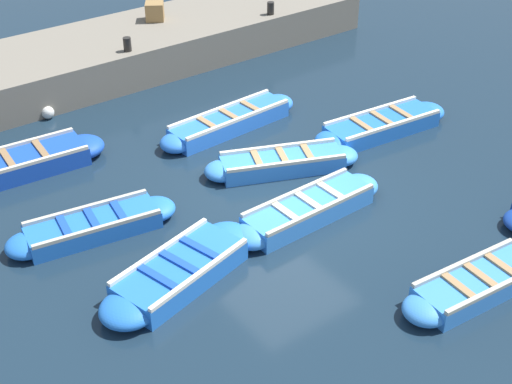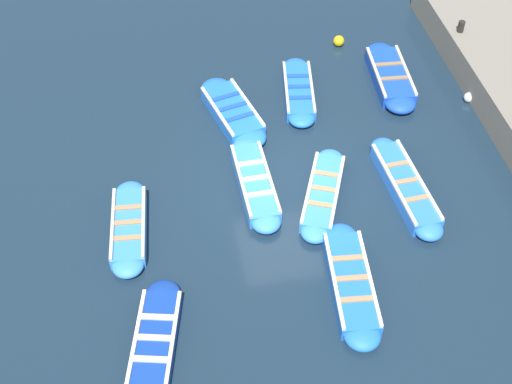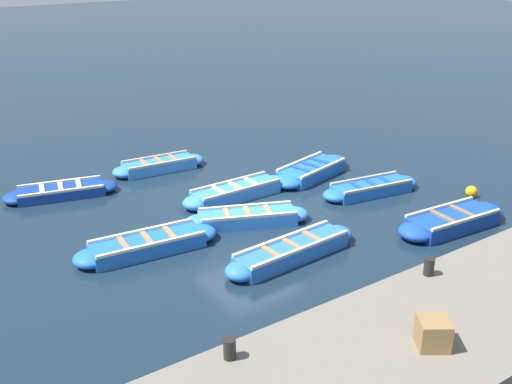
{
  "view_description": "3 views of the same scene",
  "coord_description": "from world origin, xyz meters",
  "px_view_note": "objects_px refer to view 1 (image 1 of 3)",
  "views": [
    {
      "loc": [
        -9.11,
        7.44,
        7.92
      ],
      "look_at": [
        0.13,
        0.62,
        0.32
      ],
      "focal_mm": 50.0,
      "sensor_mm": 36.0,
      "label": 1
    },
    {
      "loc": [
        -3.08,
        -12.55,
        13.45
      ],
      "look_at": [
        -0.83,
        -0.31,
        0.26
      ],
      "focal_mm": 50.0,
      "sensor_mm": 36.0,
      "label": 2
    },
    {
      "loc": [
        12.92,
        -8.38,
        7.02
      ],
      "look_at": [
        -0.27,
        0.43,
        0.29
      ],
      "focal_mm": 42.0,
      "sensor_mm": 36.0,
      "label": 3
    }
  ],
  "objects_px": {
    "wooden_crate": "(155,11)",
    "boat_centre": "(26,163)",
    "boat_far_corner": "(308,209)",
    "buoy_orange_near": "(48,112)",
    "boat_inner_gap": "(282,163)",
    "boat_tucked": "(479,284)",
    "boat_stern_in": "(180,272)",
    "boat_outer_left": "(230,122)",
    "boat_mid_row": "(93,226)",
    "boat_alongside": "(381,126)",
    "bollard_north": "(271,8)",
    "bollard_mid_north": "(127,44)"
  },
  "relations": [
    {
      "from": "boat_stern_in",
      "to": "boat_mid_row",
      "type": "xyz_separation_m",
      "value": [
        2.08,
        0.61,
        -0.02
      ]
    },
    {
      "from": "boat_inner_gap",
      "to": "buoy_orange_near",
      "type": "distance_m",
      "value": 6.0
    },
    {
      "from": "boat_tucked",
      "to": "boat_alongside",
      "type": "distance_m",
      "value": 5.55
    },
    {
      "from": "boat_far_corner",
      "to": "buoy_orange_near",
      "type": "relative_size",
      "value": 11.42
    },
    {
      "from": "boat_tucked",
      "to": "boat_alongside",
      "type": "relative_size",
      "value": 0.87
    },
    {
      "from": "boat_stern_in",
      "to": "boat_outer_left",
      "type": "xyz_separation_m",
      "value": [
        3.92,
        -3.72,
        0.0
      ]
    },
    {
      "from": "boat_centre",
      "to": "wooden_crate",
      "type": "height_order",
      "value": "wooden_crate"
    },
    {
      "from": "boat_inner_gap",
      "to": "boat_outer_left",
      "type": "bearing_deg",
      "value": -3.7
    },
    {
      "from": "boat_inner_gap",
      "to": "boat_outer_left",
      "type": "height_order",
      "value": "boat_outer_left"
    },
    {
      "from": "buoy_orange_near",
      "to": "boat_far_corner",
      "type": "bearing_deg",
      "value": -160.92
    },
    {
      "from": "boat_tucked",
      "to": "buoy_orange_near",
      "type": "relative_size",
      "value": 10.42
    },
    {
      "from": "boat_alongside",
      "to": "bollard_mid_north",
      "type": "height_order",
      "value": "bollard_mid_north"
    },
    {
      "from": "boat_centre",
      "to": "boat_mid_row",
      "type": "xyz_separation_m",
      "value": [
        -2.87,
        -0.15,
        -0.03
      ]
    },
    {
      "from": "wooden_crate",
      "to": "boat_far_corner",
      "type": "bearing_deg",
      "value": 168.78
    },
    {
      "from": "boat_stern_in",
      "to": "boat_centre",
      "type": "relative_size",
      "value": 0.99
    },
    {
      "from": "boat_mid_row",
      "to": "bollard_mid_north",
      "type": "xyz_separation_m",
      "value": [
        5.23,
        -3.58,
        1.0
      ]
    },
    {
      "from": "wooden_crate",
      "to": "boat_centre",
      "type": "bearing_deg",
      "value": 125.9
    },
    {
      "from": "boat_stern_in",
      "to": "boat_centre",
      "type": "height_order",
      "value": "boat_centre"
    },
    {
      "from": "boat_inner_gap",
      "to": "boat_tucked",
      "type": "bearing_deg",
      "value": -177.31
    },
    {
      "from": "boat_alongside",
      "to": "boat_inner_gap",
      "type": "distance_m",
      "value": 2.85
    },
    {
      "from": "boat_centre",
      "to": "bollard_north",
      "type": "relative_size",
      "value": 9.93
    },
    {
      "from": "boat_centre",
      "to": "boat_mid_row",
      "type": "height_order",
      "value": "boat_centre"
    },
    {
      "from": "bollard_mid_north",
      "to": "buoy_orange_near",
      "type": "bearing_deg",
      "value": 98.52
    },
    {
      "from": "boat_far_corner",
      "to": "wooden_crate",
      "type": "height_order",
      "value": "wooden_crate"
    },
    {
      "from": "boat_alongside",
      "to": "boat_stern_in",
      "type": "bearing_deg",
      "value": 104.93
    },
    {
      "from": "boat_mid_row",
      "to": "boat_centre",
      "type": "bearing_deg",
      "value": 3.0
    },
    {
      "from": "boat_tucked",
      "to": "boat_stern_in",
      "type": "height_order",
      "value": "boat_stern_in"
    },
    {
      "from": "boat_tucked",
      "to": "boat_alongside",
      "type": "height_order",
      "value": "boat_alongside"
    },
    {
      "from": "boat_far_corner",
      "to": "boat_mid_row",
      "type": "height_order",
      "value": "boat_far_corner"
    },
    {
      "from": "bollard_north",
      "to": "boat_stern_in",
      "type": "bearing_deg",
      "value": 134.31
    },
    {
      "from": "boat_tucked",
      "to": "boat_inner_gap",
      "type": "relative_size",
      "value": 0.94
    },
    {
      "from": "boat_far_corner",
      "to": "bollard_north",
      "type": "xyz_separation_m",
      "value": [
        7.19,
        -4.58,
        0.98
      ]
    },
    {
      "from": "boat_stern_in",
      "to": "boat_inner_gap",
      "type": "xyz_separation_m",
      "value": [
        1.77,
        -3.58,
        -0.01
      ]
    },
    {
      "from": "boat_stern_in",
      "to": "wooden_crate",
      "type": "relative_size",
      "value": 7.03
    },
    {
      "from": "boat_outer_left",
      "to": "boat_alongside",
      "type": "bearing_deg",
      "value": -129.14
    },
    {
      "from": "boat_stern_in",
      "to": "wooden_crate",
      "type": "height_order",
      "value": "wooden_crate"
    },
    {
      "from": "bollard_mid_north",
      "to": "boat_outer_left",
      "type": "bearing_deg",
      "value": -167.66
    },
    {
      "from": "buoy_orange_near",
      "to": "boat_centre",
      "type": "bearing_deg",
      "value": 146.92
    },
    {
      "from": "boat_inner_gap",
      "to": "boat_mid_row",
      "type": "distance_m",
      "value": 4.19
    },
    {
      "from": "boat_far_corner",
      "to": "boat_outer_left",
      "type": "height_order",
      "value": "boat_outer_left"
    },
    {
      "from": "boat_far_corner",
      "to": "boat_mid_row",
      "type": "distance_m",
      "value": 4.02
    },
    {
      "from": "boat_stern_in",
      "to": "buoy_orange_near",
      "type": "relative_size",
      "value": 11.31
    },
    {
      "from": "boat_outer_left",
      "to": "boat_mid_row",
      "type": "bearing_deg",
      "value": 113.05
    },
    {
      "from": "boat_mid_row",
      "to": "bollard_north",
      "type": "bearing_deg",
      "value": -57.13
    },
    {
      "from": "boat_mid_row",
      "to": "buoy_orange_near",
      "type": "relative_size",
      "value": 10.8
    },
    {
      "from": "buoy_orange_near",
      "to": "bollard_mid_north",
      "type": "bearing_deg",
      "value": -81.48
    },
    {
      "from": "wooden_crate",
      "to": "buoy_orange_near",
      "type": "height_order",
      "value": "wooden_crate"
    },
    {
      "from": "boat_stern_in",
      "to": "boat_outer_left",
      "type": "distance_m",
      "value": 5.4
    },
    {
      "from": "buoy_orange_near",
      "to": "wooden_crate",
      "type": "bearing_deg",
      "value": -65.06
    },
    {
      "from": "boat_alongside",
      "to": "boat_far_corner",
      "type": "distance_m",
      "value": 3.86
    }
  ]
}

